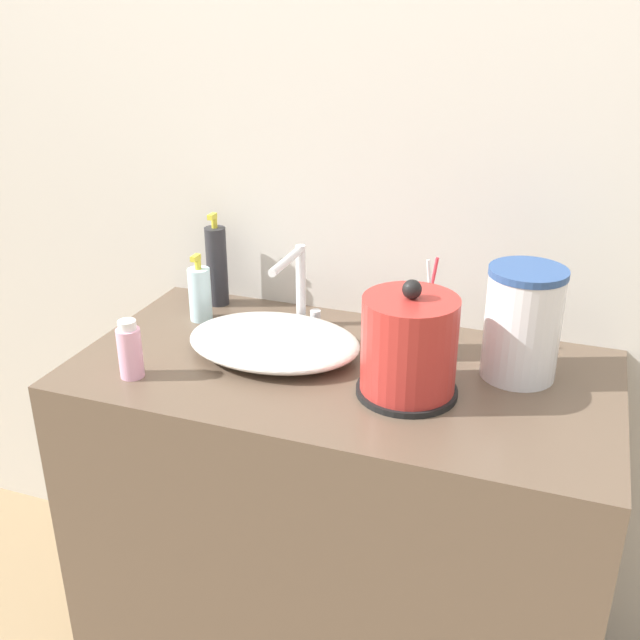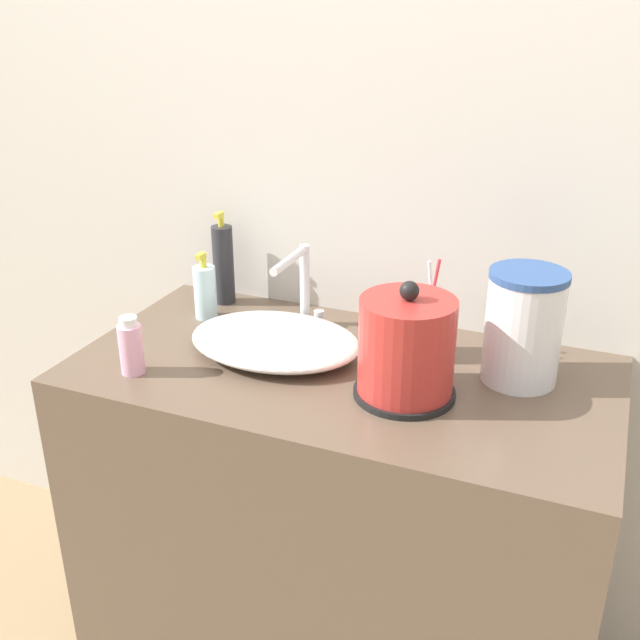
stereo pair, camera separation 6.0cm
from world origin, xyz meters
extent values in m
cube|color=beige|center=(0.00, 0.59, 1.30)|extent=(6.00, 0.04, 2.60)
cube|color=brown|center=(0.00, 0.28, 0.41)|extent=(1.10, 0.57, 0.82)
ellipsoid|color=silver|center=(-0.16, 0.30, 0.85)|extent=(0.37, 0.28, 0.06)
cylinder|color=silver|center=(-0.16, 0.46, 0.92)|extent=(0.02, 0.02, 0.19)
cylinder|color=silver|center=(-0.16, 0.38, 1.00)|extent=(0.02, 0.16, 0.02)
cylinder|color=silver|center=(-0.12, 0.46, 0.84)|extent=(0.02, 0.02, 0.04)
cylinder|color=black|center=(0.15, 0.23, 0.83)|extent=(0.19, 0.19, 0.01)
cylinder|color=#B22D28|center=(0.15, 0.23, 0.92)|extent=(0.18, 0.18, 0.20)
sphere|color=black|center=(0.15, 0.23, 1.03)|extent=(0.04, 0.04, 0.04)
cylinder|color=#B7B2A8|center=(0.15, 0.41, 0.87)|extent=(0.08, 0.08, 0.10)
cylinder|color=#E5333F|center=(0.14, 0.42, 0.95)|extent=(0.03, 0.02, 0.17)
cylinder|color=white|center=(0.15, 0.40, 0.95)|extent=(0.03, 0.01, 0.17)
cylinder|color=silver|center=(-0.38, 0.40, 0.88)|extent=(0.05, 0.05, 0.12)
cylinder|color=gold|center=(-0.38, 0.40, 0.96)|extent=(0.01, 0.01, 0.02)
cube|color=gold|center=(-0.38, 0.40, 0.98)|extent=(0.01, 0.03, 0.01)
cylinder|color=#28282D|center=(-0.39, 0.50, 0.92)|extent=(0.05, 0.05, 0.19)
cylinder|color=gold|center=(-0.39, 0.50, 1.03)|extent=(0.01, 0.01, 0.02)
cube|color=gold|center=(-0.39, 0.49, 1.04)|extent=(0.01, 0.03, 0.01)
cylinder|color=#EAA8C6|center=(-0.38, 0.11, 0.87)|extent=(0.05, 0.05, 0.10)
cylinder|color=white|center=(-0.38, 0.11, 0.93)|extent=(0.04, 0.04, 0.02)
cylinder|color=silver|center=(0.34, 0.37, 0.93)|extent=(0.15, 0.15, 0.21)
cylinder|color=#2D4C84|center=(0.34, 0.37, 1.04)|extent=(0.15, 0.15, 0.01)
camera|label=1|loc=(0.42, -1.00, 1.53)|focal=42.00mm
camera|label=2|loc=(0.47, -0.98, 1.53)|focal=42.00mm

